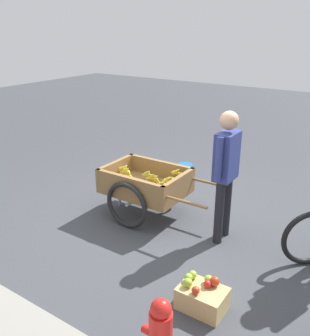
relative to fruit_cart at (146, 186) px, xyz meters
name	(u,v)px	position (x,y,z in m)	size (l,w,h in m)	color
ground_plane	(161,221)	(-0.29, 0.06, -0.44)	(24.00, 24.00, 0.00)	#3D3F44
fruit_cart	(146,186)	(0.00, 0.00, 0.00)	(1.65, 0.94, 0.69)	olive
vendor_person	(226,166)	(-1.14, 0.00, 0.54)	(0.22, 0.57, 1.62)	black
fire_hydrant	(160,336)	(-1.55, 2.04, -0.10)	(0.25, 0.25, 0.67)	red
plastic_bucket	(185,171)	(0.23, -1.52, -0.32)	(0.26, 0.26, 0.23)	#1966B2
apple_crate	(202,296)	(-1.51, 1.24, -0.31)	(0.44, 0.32, 0.32)	tan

